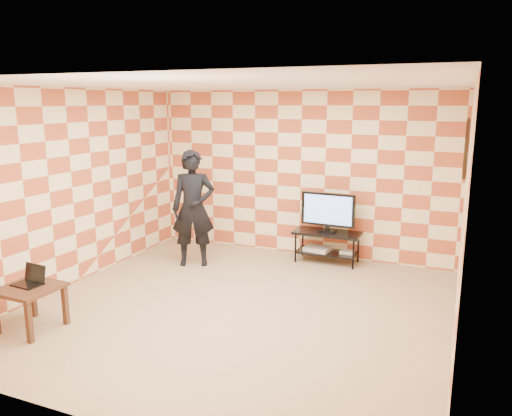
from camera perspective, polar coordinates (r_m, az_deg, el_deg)
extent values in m
plane|color=tan|center=(6.33, -2.15, -11.30)|extent=(5.00, 5.00, 0.00)
cube|color=#FCEEBB|center=(8.23, 5.14, 3.91)|extent=(5.00, 0.02, 2.70)
cube|color=#FCEEBB|center=(3.88, -18.13, -5.93)|extent=(5.00, 0.02, 2.70)
cube|color=#FCEEBB|center=(7.33, -20.27, 2.21)|extent=(0.02, 5.00, 2.70)
cube|color=#FCEEBB|center=(5.39, 22.61, -1.30)|extent=(0.02, 5.00, 2.70)
cube|color=white|center=(5.82, -2.36, 13.93)|extent=(5.00, 5.00, 0.02)
cube|color=black|center=(6.84, 22.91, 6.43)|extent=(0.04, 0.72, 0.72)
cube|color=black|center=(6.84, 22.91, 6.43)|extent=(0.04, 0.03, 0.68)
cube|color=black|center=(6.84, 22.91, 6.43)|extent=(0.04, 0.68, 0.03)
cube|color=black|center=(7.96, 8.15, -2.84)|extent=(1.05, 0.47, 0.04)
cube|color=black|center=(8.04, 8.09, -5.05)|extent=(0.94, 0.42, 0.03)
cylinder|color=black|center=(7.97, 4.54, -4.45)|extent=(0.03, 0.03, 0.50)
cylinder|color=black|center=(8.31, 5.36, -3.77)|extent=(0.03, 0.03, 0.50)
cylinder|color=black|center=(7.74, 11.06, -5.14)|extent=(0.03, 0.03, 0.50)
cylinder|color=black|center=(8.10, 11.61, -4.40)|extent=(0.03, 0.03, 0.50)
cube|color=black|center=(7.95, 8.16, -2.61)|extent=(0.26, 0.17, 0.03)
cube|color=black|center=(7.94, 8.17, -2.26)|extent=(0.06, 0.05, 0.07)
cube|color=black|center=(7.87, 8.24, -0.17)|extent=(0.86, 0.09, 0.52)
cube|color=#6790DA|center=(7.84, 8.19, -0.21)|extent=(0.77, 0.04, 0.45)
cube|color=#B4B4B7|center=(8.06, 7.02, -4.65)|extent=(0.43, 0.33, 0.07)
cube|color=silver|center=(7.99, 10.35, -4.98)|extent=(0.21, 0.16, 0.05)
cube|color=#381C0F|center=(6.14, -24.50, -8.37)|extent=(0.62, 0.62, 0.04)
cube|color=#381C0F|center=(6.56, -24.11, -9.37)|extent=(0.06, 0.06, 0.46)
cube|color=#381C0F|center=(5.90, -24.51, -11.82)|extent=(0.06, 0.06, 0.46)
cube|color=#381C0F|center=(6.21, -20.96, -10.32)|extent=(0.06, 0.06, 0.46)
cube|color=black|center=(6.19, -24.65, -7.93)|extent=(0.33, 0.25, 0.02)
cube|color=black|center=(6.22, -23.93, -6.77)|extent=(0.32, 0.08, 0.20)
imported|color=black|center=(7.74, -7.18, -0.05)|extent=(0.78, 0.67, 1.80)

